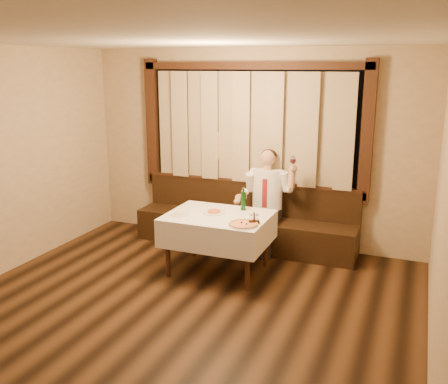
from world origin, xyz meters
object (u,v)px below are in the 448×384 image
at_px(banquette, 245,225).
at_px(seated_man, 266,194).
at_px(pizza, 243,224).
at_px(cruet_caddy, 254,220).
at_px(green_bottle, 243,201).
at_px(pasta_red, 214,210).
at_px(pasta_cream, 180,212).
at_px(dining_table, 218,223).

bearing_deg(banquette, seated_man, -15.00).
relative_size(pizza, cruet_caddy, 2.56).
bearing_deg(green_bottle, pizza, -70.18).
height_order(green_bottle, cruet_caddy, green_bottle).
height_order(pizza, pasta_red, pasta_red).
xyz_separation_m(banquette, pasta_red, (-0.07, -0.99, 0.48)).
xyz_separation_m(pizza, pasta_red, (-0.51, 0.33, 0.02)).
distance_m(pasta_red, green_bottle, 0.41).
distance_m(pasta_red, pasta_cream, 0.43).
xyz_separation_m(green_bottle, cruet_caddy, (0.31, -0.49, -0.08)).
bearing_deg(pasta_cream, pasta_red, 31.24).
bearing_deg(seated_man, green_bottle, -100.48).
height_order(banquette, pasta_red, banquette).
height_order(pasta_red, seated_man, seated_man).
xyz_separation_m(pasta_red, seated_man, (0.41, 0.90, 0.04)).
bearing_deg(pasta_red, pizza, -32.68).
relative_size(banquette, pizza, 8.99).
bearing_deg(cruet_caddy, banquette, 90.35).
bearing_deg(seated_man, pizza, -85.21).
height_order(green_bottle, seated_man, seated_man).
height_order(banquette, seated_man, seated_man).
distance_m(pizza, cruet_caddy, 0.15).
relative_size(dining_table, pasta_red, 4.66).
distance_m(banquette, pizza, 1.46).
xyz_separation_m(banquette, pasta_cream, (-0.44, -1.21, 0.48)).
distance_m(pizza, green_bottle, 0.65).
bearing_deg(pasta_cream, green_bottle, 37.13).
bearing_deg(pizza, dining_table, 146.66).
bearing_deg(banquette, cruet_caddy, -66.15).
xyz_separation_m(dining_table, seated_man, (0.34, 0.93, 0.18)).
bearing_deg(banquette, pizza, -71.53).
xyz_separation_m(dining_table, pasta_red, (-0.07, 0.04, 0.14)).
bearing_deg(pizza, pasta_red, 147.32).
height_order(pizza, green_bottle, green_bottle).
xyz_separation_m(pizza, green_bottle, (-0.22, 0.60, 0.11)).
height_order(banquette, pasta_cream, banquette).
xyz_separation_m(pasta_cream, green_bottle, (0.66, 0.50, 0.09)).
xyz_separation_m(pizza, seated_man, (-0.10, 1.22, 0.06)).
distance_m(banquette, pasta_red, 1.10).
distance_m(pasta_cream, seated_man, 1.36).
relative_size(pizza, green_bottle, 1.22).
bearing_deg(pasta_red, dining_table, -28.35).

